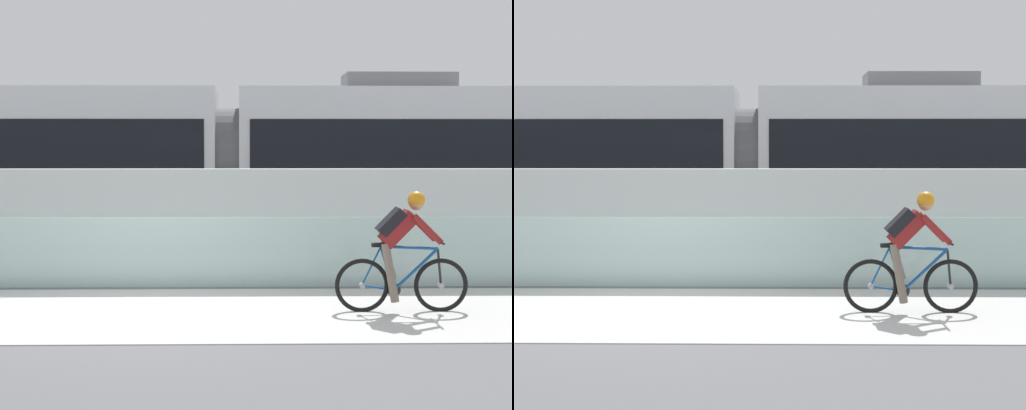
% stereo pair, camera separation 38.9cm
% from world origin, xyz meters
% --- Properties ---
extents(ground_plane, '(200.00, 200.00, 0.00)m').
position_xyz_m(ground_plane, '(0.00, 0.00, 0.00)').
color(ground_plane, slate).
extents(bike_path_deck, '(32.00, 3.20, 0.01)m').
position_xyz_m(bike_path_deck, '(0.00, 0.00, 0.01)').
color(bike_path_deck, silver).
rests_on(bike_path_deck, ground).
extents(glass_parapet, '(32.00, 0.05, 1.10)m').
position_xyz_m(glass_parapet, '(0.00, 1.85, 0.55)').
color(glass_parapet, silver).
rests_on(glass_parapet, ground).
extents(concrete_barrier_wall, '(32.00, 0.36, 1.80)m').
position_xyz_m(concrete_barrier_wall, '(0.00, 3.65, 0.90)').
color(concrete_barrier_wall, white).
rests_on(concrete_barrier_wall, ground).
extents(tram_rail_near, '(32.00, 0.08, 0.01)m').
position_xyz_m(tram_rail_near, '(0.00, 6.13, 0.00)').
color(tram_rail_near, '#595654').
rests_on(tram_rail_near, ground).
extents(tram_rail_far, '(32.00, 0.08, 0.01)m').
position_xyz_m(tram_rail_far, '(0.00, 7.57, 0.00)').
color(tram_rail_far, '#595654').
rests_on(tram_rail_far, ground).
extents(tram, '(22.56, 2.54, 3.81)m').
position_xyz_m(tram, '(1.02, 6.85, 1.89)').
color(tram, silver).
rests_on(tram, ground).
extents(cyclist_on_bike, '(1.77, 0.58, 1.61)m').
position_xyz_m(cyclist_on_bike, '(3.45, -0.00, 0.80)').
color(cyclist_on_bike, black).
rests_on(cyclist_on_bike, ground).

